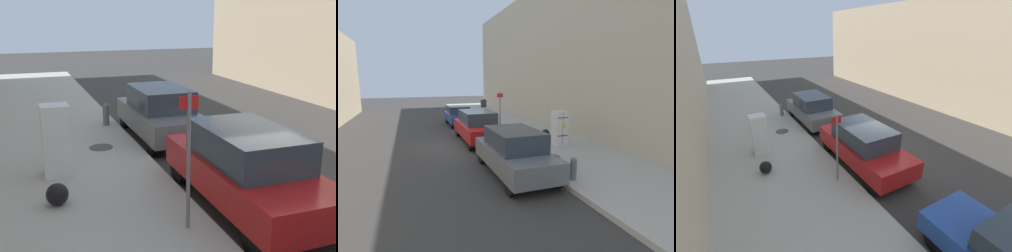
# 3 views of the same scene
# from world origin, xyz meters

# --- Properties ---
(ground_plane) EXTENTS (80.00, 80.00, 0.00)m
(ground_plane) POSITION_xyz_m (0.00, 0.00, 0.00)
(ground_plane) COLOR #383533
(sidewalk_slab) EXTENTS (4.70, 44.00, 0.18)m
(sidewalk_slab) POSITION_xyz_m (-4.44, 0.00, 0.09)
(sidewalk_slab) COLOR #B2ADA0
(sidewalk_slab) RESTS_ON ground
(discarded_refrigerator) EXTENTS (0.67, 0.65, 1.77)m
(discarded_refrigerator) POSITION_xyz_m (-4.66, 2.37, 1.06)
(discarded_refrigerator) COLOR white
(discarded_refrigerator) RESTS_ON sidewalk_slab
(manhole_cover) EXTENTS (0.70, 0.70, 0.02)m
(manhole_cover) POSITION_xyz_m (-3.24, 4.16, 0.19)
(manhole_cover) COLOR #47443F
(manhole_cover) RESTS_ON sidewalk_slab
(street_sign_post) EXTENTS (0.36, 0.07, 2.59)m
(street_sign_post) POSITION_xyz_m (-2.67, -1.23, 1.62)
(street_sign_post) COLOR slate
(street_sign_post) RESTS_ON sidewalk_slab
(fire_hydrant) EXTENTS (0.22, 0.22, 0.79)m
(fire_hydrant) POSITION_xyz_m (-2.54, 6.72, 0.58)
(fire_hydrant) COLOR slate
(fire_hydrant) RESTS_ON sidewalk_slab
(trash_bag) EXTENTS (0.47, 0.47, 0.47)m
(trash_bag) POSITION_xyz_m (-4.86, 0.59, 0.41)
(trash_bag) COLOR black
(trash_bag) RESTS_ON sidewalk_slab
(parked_suv_red) EXTENTS (1.87, 4.78, 1.76)m
(parked_suv_red) POSITION_xyz_m (-1.04, -0.51, 0.91)
(parked_suv_red) COLOR red
(parked_suv_red) RESTS_ON ground
(parked_suv_gray) EXTENTS (1.86, 4.51, 1.72)m
(parked_suv_gray) POSITION_xyz_m (-1.04, 5.10, 0.88)
(parked_suv_gray) COLOR slate
(parked_suv_gray) RESTS_ON ground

